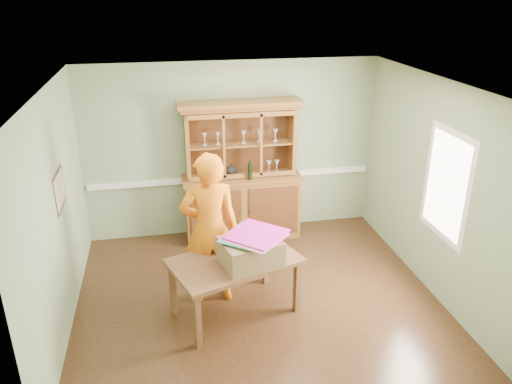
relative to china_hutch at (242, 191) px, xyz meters
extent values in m
plane|color=#4E2B19|center=(-0.10, -1.76, -0.75)|extent=(4.50, 4.50, 0.00)
plane|color=white|center=(-0.10, -1.76, 1.95)|extent=(4.50, 4.50, 0.00)
plane|color=gray|center=(-0.10, 0.24, 0.60)|extent=(4.50, 0.00, 4.50)
plane|color=gray|center=(-2.35, -1.76, 0.60)|extent=(0.00, 4.00, 4.00)
plane|color=gray|center=(2.15, -1.76, 0.60)|extent=(0.00, 4.00, 4.00)
plane|color=gray|center=(-0.10, -3.76, 0.60)|extent=(4.50, 0.00, 4.50)
cube|color=white|center=(-0.10, 0.22, 0.15)|extent=(4.41, 0.05, 0.08)
cube|color=#332014|center=(-2.33, -1.46, 0.80)|extent=(0.03, 0.60, 0.46)
cube|color=beige|center=(-2.33, -1.46, 0.80)|extent=(0.01, 0.52, 0.38)
cube|color=white|center=(2.13, -2.06, 0.75)|extent=(0.03, 0.96, 1.36)
cube|color=white|center=(2.12, -2.06, 0.75)|extent=(0.01, 0.80, 1.20)
cube|color=#935727|center=(0.00, -0.02, -0.27)|extent=(1.75, 0.53, 0.97)
cube|color=#935727|center=(0.00, -0.03, 0.24)|extent=(1.81, 0.59, 0.04)
cube|color=#572F14|center=(0.00, 0.23, 0.77)|extent=(1.65, 0.04, 1.02)
cube|color=#935727|center=(-0.79, 0.06, 0.77)|extent=(0.06, 0.37, 1.02)
cube|color=#935727|center=(0.80, 0.06, 0.77)|extent=(0.06, 0.37, 1.02)
cube|color=#935727|center=(0.00, 0.06, 1.30)|extent=(1.75, 0.43, 0.06)
cube|color=#935727|center=(0.00, 0.04, 1.36)|extent=(1.83, 0.47, 0.06)
cube|color=#935727|center=(0.00, 0.06, 0.74)|extent=(1.53, 0.32, 0.02)
imported|color=#B2B2B7|center=(-0.14, 0.06, 0.35)|extent=(0.18, 0.18, 0.19)
imported|color=gold|center=(-0.44, 0.06, 0.28)|extent=(0.21, 0.21, 0.05)
cylinder|color=black|center=(0.10, -0.19, 0.41)|extent=(0.07, 0.07, 0.31)
cube|color=brown|center=(-0.42, -1.99, -0.05)|extent=(1.67, 1.32, 0.05)
cube|color=brown|center=(-0.92, -2.55, -0.41)|extent=(0.09, 0.09, 0.68)
cube|color=brown|center=(-1.16, -1.87, -0.41)|extent=(0.09, 0.09, 0.68)
cube|color=brown|center=(0.32, -2.11, -0.41)|extent=(0.09, 0.09, 0.68)
cube|color=brown|center=(0.07, -1.43, -0.41)|extent=(0.09, 0.09, 0.68)
cube|color=olive|center=(-0.25, -2.11, 0.13)|extent=(0.75, 0.66, 0.30)
cube|color=#E023E7|center=(-0.21, -2.08, 0.28)|extent=(0.81, 0.81, 0.01)
cube|color=yellow|center=(-0.21, -2.08, 0.29)|extent=(0.81, 0.81, 0.01)
cube|color=#3DD173|center=(-0.21, -2.08, 0.30)|extent=(0.81, 0.81, 0.01)
cube|color=#30E7E5|center=(-0.21, -2.08, 0.31)|extent=(0.81, 0.81, 0.01)
cube|color=pink|center=(-0.21, -2.08, 0.32)|extent=(0.81, 0.81, 0.01)
cube|color=#E723BE|center=(-0.21, -2.08, 0.33)|extent=(0.81, 0.81, 0.01)
cube|color=#E723BD|center=(-0.21, -2.08, 0.34)|extent=(0.81, 0.81, 0.01)
imported|color=orange|center=(-0.67, -1.64, 0.22)|extent=(0.71, 0.47, 1.95)
camera|label=1|loc=(-1.15, -7.02, 2.96)|focal=35.00mm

